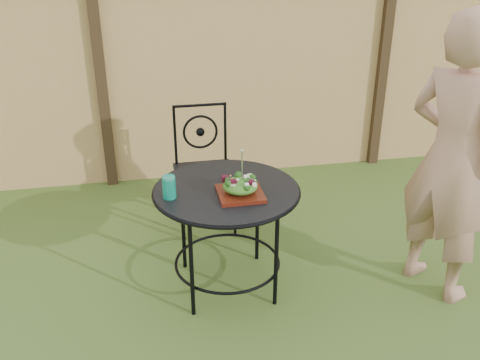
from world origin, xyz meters
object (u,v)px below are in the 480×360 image
(patio_table, at_px, (227,208))
(diner, at_px, (453,160))
(salad_plate, at_px, (240,194))
(patio_chair, at_px, (204,165))

(patio_table, relative_size, diner, 0.51)
(patio_table, bearing_deg, diner, -10.75)
(salad_plate, bearing_deg, patio_table, 121.93)
(patio_chair, relative_size, salad_plate, 3.52)
(diner, relative_size, salad_plate, 6.74)
(diner, distance_m, salad_plate, 1.31)
(patio_table, xyz_separation_m, diner, (1.35, -0.26, 0.32))
(patio_chair, distance_m, diner, 1.84)
(salad_plate, bearing_deg, diner, -6.65)
(patio_chair, bearing_deg, diner, -39.39)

